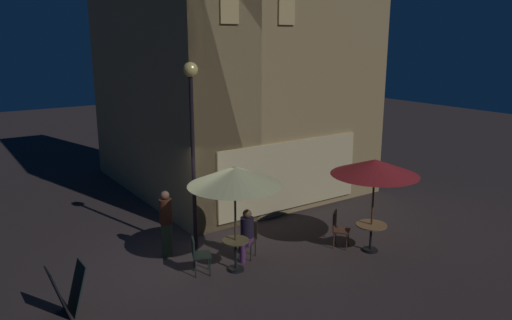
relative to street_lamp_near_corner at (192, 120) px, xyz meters
The scene contains 13 objects.
ground_plane 3.46m from the street_lamp_near_corner, 156.73° to the right, with size 60.00×60.00×0.00m, color #392F2F.
cafe_building 4.61m from the street_lamp_near_corner, 53.11° to the left, with size 7.34×8.46×7.98m.
street_lamp_near_corner is the anchor object (origin of this frame).
menu_sandwich_board 4.62m from the street_lamp_near_corner, 161.14° to the right, with size 0.68×0.56×1.00m.
cafe_table_0 5.30m from the street_lamp_near_corner, 32.98° to the right, with size 0.78×0.78×0.72m.
cafe_table_1 3.24m from the street_lamp_near_corner, 77.29° to the right, with size 0.63×0.63×0.76m.
patio_umbrella_0 4.62m from the street_lamp_near_corner, 32.98° to the right, with size 2.17×2.17×2.42m.
patio_umbrella_1 1.82m from the street_lamp_near_corner, 77.29° to the right, with size 2.16×2.16×2.53m.
cafe_chair_0 4.64m from the street_lamp_near_corner, 28.62° to the right, with size 0.58×0.58×0.96m.
cafe_chair_1 3.17m from the street_lamp_near_corner, 43.80° to the right, with size 0.54×0.54×0.91m.
cafe_chair_2 3.11m from the street_lamp_near_corner, 114.95° to the right, with size 0.54×0.54×0.88m.
patron_seated_0 3.01m from the street_lamp_near_corner, 49.63° to the right, with size 0.52×0.49×1.26m.
patron_standing_1 2.64m from the street_lamp_near_corner, 163.43° to the left, with size 0.32×0.32×1.70m.
Camera 1 is at (-4.76, -10.25, 5.32)m, focal length 34.60 mm.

